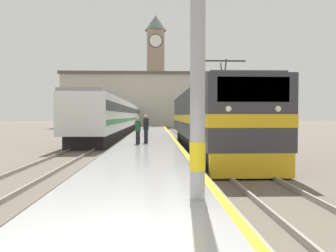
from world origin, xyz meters
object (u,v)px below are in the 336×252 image
Objects in this scene: catenary_mast at (201,32)px; person_on_platform at (146,128)px; second_waiting_passenger at (138,130)px; clock_tower at (156,67)px; passenger_train at (120,116)px; locomotive_train at (207,119)px.

catenary_mast is 3.95× the size of person_on_platform.
person_on_platform is 0.96m from second_waiting_passenger.
catenary_mast is at bearing -89.20° from clock_tower.
passenger_train is 26.75× the size of second_waiting_passenger.
catenary_mast is at bearing -81.15° from passenger_train.
catenary_mast reaches higher than locomotive_train.
catenary_mast is (-2.18, -12.83, 1.95)m from locomotive_train.
locomotive_train is at bearing -70.52° from passenger_train.
catenary_mast reaches higher than person_on_platform.
locomotive_train is 0.43× the size of passenger_train.
passenger_train is at bearing 109.48° from locomotive_train.
locomotive_train is at bearing -18.63° from person_on_platform.
second_waiting_passenger is (-2.02, 13.26, -2.61)m from catenary_mast.
locomotive_train is at bearing 80.37° from catenary_mast.
locomotive_train is 10.44× the size of person_on_platform.
locomotive_train reaches higher than person_on_platform.
locomotive_train is 53.05m from clock_tower.
passenger_train is 20.94m from second_waiting_passenger.
clock_tower reaches higher than locomotive_train.
clock_tower is at bearing 93.40° from locomotive_train.
clock_tower is (4.38, 30.76, 10.65)m from passenger_train.
person_on_platform is at bearing 96.28° from catenary_mast.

